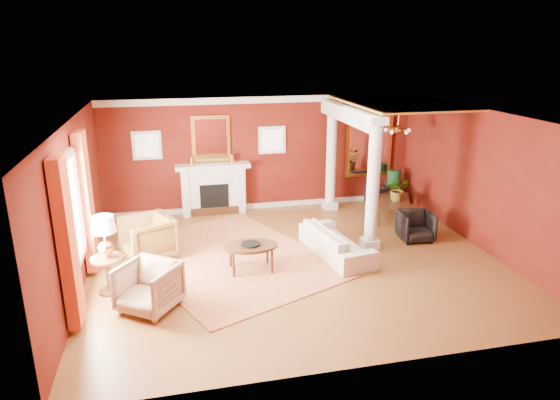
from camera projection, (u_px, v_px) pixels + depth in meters
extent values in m
plane|color=brown|center=(296.00, 261.00, 10.00)|extent=(8.00, 8.00, 0.00)
cube|color=#56170C|center=(262.00, 154.00, 12.81)|extent=(8.00, 0.04, 2.90)
cube|color=#56170C|center=(366.00, 270.00, 6.31)|extent=(8.00, 0.04, 2.90)
cube|color=#56170C|center=(75.00, 207.00, 8.72)|extent=(0.04, 7.00, 2.90)
cube|color=#56170C|center=(482.00, 180.00, 10.40)|extent=(0.04, 7.00, 2.90)
cube|color=white|center=(297.00, 116.00, 9.12)|extent=(8.00, 7.00, 0.04)
cube|color=silver|center=(214.00, 190.00, 12.64)|extent=(1.60, 0.34, 1.20)
cube|color=black|center=(214.00, 198.00, 12.52)|extent=(0.72, 0.03, 0.70)
cube|color=black|center=(215.00, 211.00, 12.63)|extent=(1.20, 0.05, 0.20)
cube|color=silver|center=(213.00, 166.00, 12.41)|extent=(1.85, 0.42, 0.10)
cube|color=silver|center=(186.00, 192.00, 12.46)|extent=(0.16, 0.40, 1.20)
cube|color=silver|center=(241.00, 189.00, 12.76)|extent=(0.16, 0.40, 1.20)
cube|color=gold|center=(211.00, 139.00, 12.36)|extent=(0.95, 0.06, 1.15)
cube|color=white|center=(211.00, 139.00, 12.33)|extent=(0.78, 0.02, 0.98)
cube|color=silver|center=(147.00, 145.00, 12.07)|extent=(0.70, 0.06, 0.70)
cube|color=white|center=(147.00, 146.00, 12.04)|extent=(0.54, 0.02, 0.54)
cube|color=silver|center=(272.00, 140.00, 12.73)|extent=(0.70, 0.06, 0.70)
cube|color=white|center=(272.00, 140.00, 12.70)|extent=(0.54, 0.02, 0.54)
cube|color=white|center=(70.00, 212.00, 8.13)|extent=(0.03, 1.30, 1.70)
cube|color=silver|center=(64.00, 227.00, 7.49)|extent=(0.08, 0.10, 1.90)
cube|color=silver|center=(79.00, 199.00, 8.79)|extent=(0.08, 0.10, 1.90)
cube|color=#AD401D|center=(67.00, 243.00, 7.27)|extent=(0.18, 0.55, 2.60)
cube|color=#AD401D|center=(86.00, 202.00, 9.13)|extent=(0.18, 0.55, 2.60)
cube|color=silver|center=(370.00, 244.00, 10.61)|extent=(0.34, 0.34, 0.20)
cylinder|color=silver|center=(373.00, 183.00, 10.20)|extent=(0.26, 0.26, 2.50)
cube|color=silver|center=(377.00, 120.00, 9.81)|extent=(0.36, 0.36, 0.16)
cube|color=silver|center=(330.00, 205.00, 13.12)|extent=(0.34, 0.34, 0.20)
cylinder|color=silver|center=(331.00, 155.00, 12.70)|extent=(0.26, 0.26, 2.50)
cube|color=silver|center=(333.00, 104.00, 12.32)|extent=(0.36, 0.36, 0.16)
cube|color=silver|center=(348.00, 114.00, 11.33)|extent=(0.30, 3.20, 0.32)
cube|color=#C5833A|center=(399.00, 103.00, 11.35)|extent=(2.30, 3.40, 0.04)
cube|color=gold|center=(369.00, 145.00, 13.35)|extent=(1.30, 0.06, 1.70)
cube|color=white|center=(369.00, 145.00, 13.32)|extent=(1.10, 0.02, 1.50)
cylinder|color=#B87639|center=(399.00, 115.00, 11.50)|extent=(0.02, 0.02, 0.65)
sphere|color=#B87639|center=(398.00, 129.00, 11.60)|extent=(0.20, 0.20, 0.20)
sphere|color=white|center=(409.00, 130.00, 11.67)|extent=(0.09, 0.09, 0.09)
sphere|color=white|center=(396.00, 129.00, 11.87)|extent=(0.09, 0.09, 0.09)
sphere|color=white|center=(386.00, 130.00, 11.71)|extent=(0.09, 0.09, 0.09)
sphere|color=white|center=(392.00, 132.00, 11.41)|extent=(0.09, 0.09, 0.09)
sphere|color=white|center=(406.00, 132.00, 11.38)|extent=(0.09, 0.09, 0.09)
cube|color=silver|center=(262.00, 100.00, 12.36)|extent=(8.00, 0.08, 0.16)
cube|color=silver|center=(263.00, 205.00, 13.20)|extent=(8.00, 0.08, 0.12)
cube|color=maroon|center=(229.00, 258.00, 10.13)|extent=(4.72, 5.29, 0.02)
imported|color=#EAE3C5|center=(337.00, 237.00, 10.16)|extent=(0.91, 2.09, 0.79)
imported|color=black|center=(148.00, 236.00, 9.99)|extent=(1.16, 1.20, 0.96)
imported|color=tan|center=(148.00, 285.00, 8.08)|extent=(1.16, 1.15, 0.88)
cylinder|color=black|center=(251.00, 246.00, 9.45)|extent=(1.04, 1.04, 0.05)
cylinder|color=black|center=(234.00, 266.00, 9.24)|extent=(0.05, 0.05, 0.47)
cylinder|color=black|center=(272.00, 262.00, 9.40)|extent=(0.05, 0.05, 0.47)
cylinder|color=black|center=(230.00, 256.00, 9.67)|extent=(0.05, 0.05, 0.47)
cylinder|color=black|center=(267.00, 253.00, 9.82)|extent=(0.05, 0.05, 0.47)
imported|color=black|center=(247.00, 241.00, 9.36)|extent=(0.16, 0.02, 0.21)
cylinder|color=black|center=(111.00, 291.00, 8.78)|extent=(0.41, 0.41, 0.04)
cylinder|color=black|center=(109.00, 275.00, 8.69)|extent=(0.10, 0.10, 0.64)
cylinder|color=black|center=(107.00, 258.00, 8.59)|extent=(0.57, 0.57, 0.04)
sphere|color=#B87639|center=(106.00, 248.00, 8.53)|extent=(0.26, 0.26, 0.26)
cylinder|color=#B87639|center=(105.00, 238.00, 8.47)|extent=(0.03, 0.03, 0.28)
cone|color=white|center=(103.00, 224.00, 8.40)|extent=(0.41, 0.41, 0.28)
imported|color=black|center=(394.00, 204.00, 12.26)|extent=(1.01, 1.49, 0.78)
imported|color=black|center=(416.00, 225.00, 10.97)|extent=(0.75, 0.71, 0.71)
imported|color=black|center=(382.00, 194.00, 13.20)|extent=(0.79, 0.75, 0.69)
sphere|color=#12391B|center=(392.00, 197.00, 13.46)|extent=(0.40, 0.40, 0.40)
cylinder|color=#12391B|center=(393.00, 187.00, 13.38)|extent=(0.36, 0.36, 0.94)
imported|color=#26591E|center=(398.00, 180.00, 12.04)|extent=(0.62, 0.66, 0.44)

